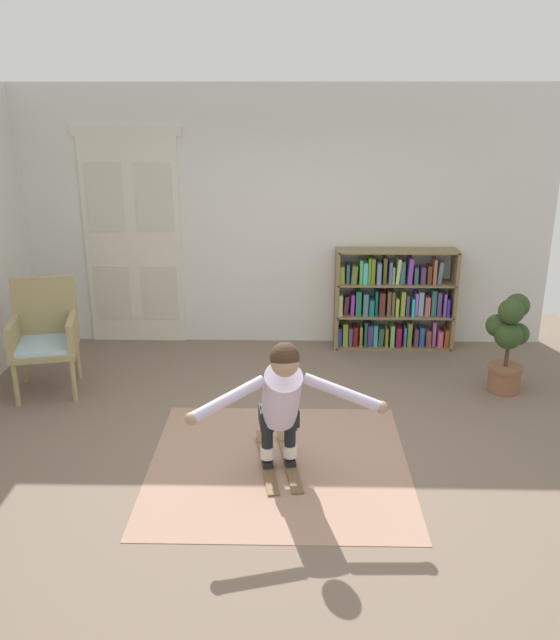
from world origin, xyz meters
name	(u,v)px	position (x,y,z in m)	size (l,w,h in m)	color
ground_plane	(279,450)	(0.00, 0.00, 0.00)	(7.20, 7.20, 0.00)	#715F50
back_wall	(284,218)	(0.00, 2.60, 1.45)	(6.00, 0.10, 2.90)	silver
double_door	(133,238)	(-1.71, 2.54, 1.23)	(1.22, 0.05, 2.45)	beige
rug	(279,465)	(0.00, -0.23, 0.00)	(2.05, 1.97, 0.01)	#A27C66
bookshelf	(392,303)	(1.23, 2.39, 0.53)	(1.36, 0.30, 1.14)	olive
wicker_chair	(45,333)	(-2.31, 1.17, 0.58)	(0.72, 0.72, 1.10)	#9D8D5E
potted_plant	(508,340)	(2.18, 1.19, 0.54)	(0.45, 0.39, 0.99)	brown
skis_pair	(278,461)	(-0.01, -0.20, 0.02)	(0.40, 0.91, 0.07)	brown
person_skier	(282,397)	(0.03, -0.41, 0.69)	(1.41, 0.78, 1.10)	white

